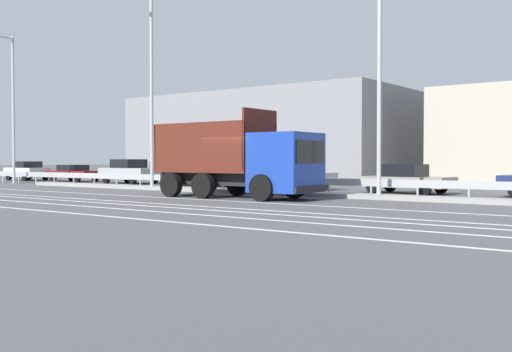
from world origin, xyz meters
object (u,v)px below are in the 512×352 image
dump_truck (254,166)px  parked_car_3 (200,175)px  street_lamp_1 (150,78)px  parked_car_4 (291,176)px  street_lamp_2 (378,54)px  parked_car_1 (74,173)px  street_lamp_0 (10,102)px  parked_car_0 (27,171)px  parked_car_5 (406,179)px  median_road_sign (210,166)px  parked_car_2 (130,172)px

dump_truck → parked_car_3: size_ratio=1.54×
street_lamp_1 → parked_car_4: bearing=38.0°
dump_truck → parked_car_3: 12.37m
dump_truck → parked_car_3: (-9.81, 7.50, -0.65)m
street_lamp_2 → parked_car_1: (-26.65, 4.96, -5.20)m
parked_car_3 → parked_car_4: 6.73m
dump_truck → street_lamp_0: 22.81m
street_lamp_0 → parked_car_0: street_lamp_0 is taller
parked_car_4 → street_lamp_1: bearing=-50.8°
street_lamp_0 → parked_car_5: street_lamp_0 is taller
street_lamp_2 → parked_car_1: bearing=169.5°
parked_car_4 → dump_truck: bearing=23.8°
dump_truck → parked_car_5: bearing=153.5°
street_lamp_2 → street_lamp_1: bearing=179.7°
street_lamp_2 → parked_car_3: 15.72m
median_road_sign → parked_car_4: (1.71, 4.64, -0.57)m
street_lamp_1 → parked_car_3: size_ratio=2.24×
street_lamp_2 → parked_car_2: size_ratio=2.22×
median_road_sign → street_lamp_0: size_ratio=0.25×
street_lamp_0 → parked_car_0: bearing=139.3°
street_lamp_1 → parked_car_4: 9.22m
parked_car_2 → parked_car_3: size_ratio=0.97×
parked_car_1 → parked_car_4: bearing=86.9°
median_road_sign → parked_car_2: 12.53m
parked_car_2 → parked_car_4: bearing=92.4°
parked_car_1 → parked_car_2: parked_car_2 is taller
parked_car_2 → parked_car_4: size_ratio=1.00×
street_lamp_1 → parked_car_1: 15.20m
parked_car_0 → parked_car_2: 11.04m
parked_car_1 → street_lamp_0: bearing=-0.9°
median_road_sign → parked_car_3: median_road_sign is taller
median_road_sign → parked_car_3: (-5.02, 4.76, -0.58)m
street_lamp_2 → parked_car_5: (-0.73, 4.65, -5.16)m
dump_truck → parked_car_3: bearing=-128.3°
dump_truck → parked_car_2: 18.02m
street_lamp_1 → parked_car_3: bearing=99.1°
street_lamp_2 → parked_car_3: size_ratio=2.16×
median_road_sign → parked_car_2: (-11.52, 4.89, -0.47)m
dump_truck → street_lamp_0: size_ratio=0.77×
parked_car_0 → parked_car_1: (4.92, 0.72, -0.10)m
parked_car_0 → parked_car_5: (30.83, 0.41, -0.06)m
parked_car_2 → street_lamp_1: bearing=59.4°
parked_car_2 → parked_car_4: (13.24, -0.26, -0.11)m
street_lamp_0 → parked_car_1: size_ratio=2.22×
street_lamp_2 → dump_truck: bearing=-148.0°
parked_car_0 → parked_car_5: size_ratio=0.92×
street_lamp_0 → parked_car_1: 7.00m
dump_truck → street_lamp_1: bearing=-107.6°
parked_car_0 → parked_car_1: 4.97m
parked_car_1 → parked_car_5: 25.92m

